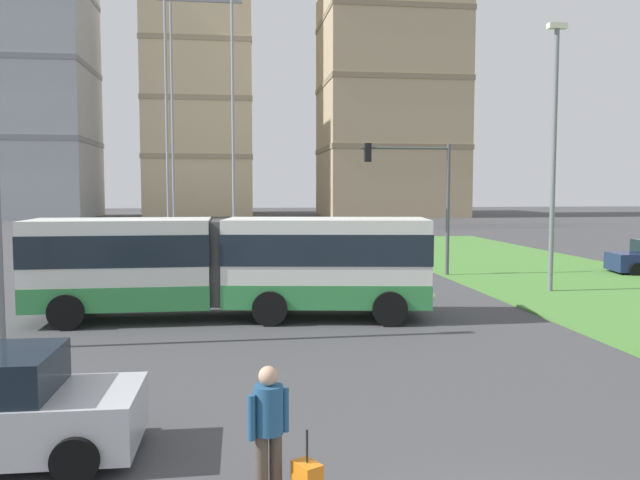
# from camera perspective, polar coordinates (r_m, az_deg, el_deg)

# --- Properties ---
(articulated_bus) EXTENTS (11.93, 3.54, 3.00)m
(articulated_bus) POSITION_cam_1_polar(r_m,az_deg,el_deg) (19.71, -7.69, -2.07)
(articulated_bus) COLOR silver
(articulated_bus) RESTS_ON ground
(pedestrian_crossing) EXTENTS (0.52, 0.36, 1.74)m
(pedestrian_crossing) POSITION_cam_1_polar(r_m,az_deg,el_deg) (8.32, -4.51, -15.80)
(pedestrian_crossing) COLOR #4C4238
(pedestrian_crossing) RESTS_ON ground
(traffic_light_far_right) EXTENTS (4.01, 0.28, 5.86)m
(traffic_light_far_right) POSITION_cam_1_polar(r_m,az_deg,el_deg) (29.05, 8.64, 4.75)
(traffic_light_far_right) COLOR #474C51
(traffic_light_far_right) RESTS_ON ground
(streetlight_median) EXTENTS (0.70, 0.28, 9.88)m
(streetlight_median) POSITION_cam_1_polar(r_m,az_deg,el_deg) (25.76, 19.71, 7.56)
(streetlight_median) COLOR slate
(streetlight_median) RESTS_ON ground
(apartment_tower_west) EXTENTS (16.49, 16.60, 39.74)m
(apartment_tower_west) POSITION_cam_1_polar(r_m,az_deg,el_deg) (98.94, -24.16, 13.39)
(apartment_tower_west) COLOR #9EA3AD
(apartment_tower_west) RESTS_ON ground
(apartment_tower_westcentre) EXTENTS (15.56, 19.99, 40.58)m
(apartment_tower_westcentre) POSITION_cam_1_polar(r_m,az_deg,el_deg) (104.37, -10.48, 13.45)
(apartment_tower_westcentre) COLOR beige
(apartment_tower_westcentre) RESTS_ON ground
(apartment_tower_centre) EXTENTS (19.20, 17.17, 54.88)m
(apartment_tower_centre) POSITION_cam_1_polar(r_m,az_deg,el_deg) (98.42, 6.11, 18.30)
(apartment_tower_centre) COLOR tan
(apartment_tower_centre) RESTS_ON ground
(transmission_pylon) EXTENTS (9.00, 6.24, 33.29)m
(transmission_pylon) POSITION_cam_1_polar(r_m,az_deg,el_deg) (66.25, -10.38, 16.77)
(transmission_pylon) COLOR gray
(transmission_pylon) RESTS_ON ground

